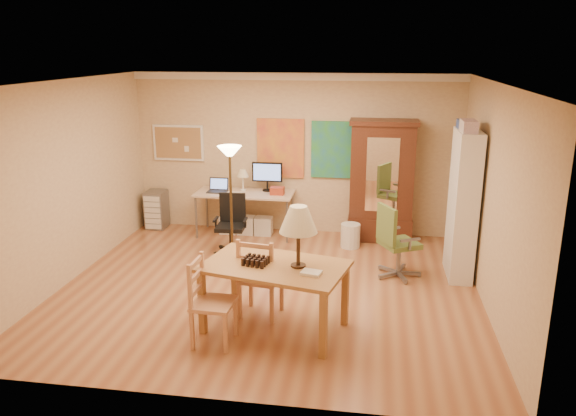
# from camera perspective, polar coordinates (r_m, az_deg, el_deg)

# --- Properties ---
(floor) EXTENTS (5.50, 5.50, 0.00)m
(floor) POSITION_cam_1_polar(r_m,az_deg,el_deg) (7.59, -1.94, -8.11)
(floor) COLOR brown
(floor) RESTS_ON ground
(crown_molding) EXTENTS (5.50, 0.08, 0.12)m
(crown_molding) POSITION_cam_1_polar(r_m,az_deg,el_deg) (9.36, 0.75, 13.22)
(crown_molding) COLOR white
(crown_molding) RESTS_ON floor
(corkboard) EXTENTS (0.90, 0.04, 0.62)m
(corkboard) POSITION_cam_1_polar(r_m,az_deg,el_deg) (9.99, -11.07, 6.52)
(corkboard) COLOR #9C6C49
(corkboard) RESTS_ON floor
(art_panel_left) EXTENTS (0.80, 0.04, 1.00)m
(art_panel_left) POSITION_cam_1_polar(r_m,az_deg,el_deg) (9.54, -0.76, 6.08)
(art_panel_left) COLOR gold
(art_panel_left) RESTS_ON floor
(art_panel_right) EXTENTS (0.75, 0.04, 0.95)m
(art_panel_right) POSITION_cam_1_polar(r_m,az_deg,el_deg) (9.44, 4.66, 5.91)
(art_panel_right) COLOR teal
(art_panel_right) RESTS_ON floor
(dining_table) EXTENTS (1.74, 1.27, 1.47)m
(dining_table) POSITION_cam_1_polar(r_m,az_deg,el_deg) (6.18, -0.51, -4.56)
(dining_table) COLOR brown
(dining_table) RESTS_ON floor
(ladder_chair_back) EXTENTS (0.52, 0.50, 1.00)m
(ladder_chair_back) POSITION_cam_1_polar(r_m,az_deg,el_deg) (6.68, -2.88, -7.28)
(ladder_chair_back) COLOR #A8744D
(ladder_chair_back) RESTS_ON floor
(ladder_chair_left) EXTENTS (0.44, 0.46, 0.97)m
(ladder_chair_left) POSITION_cam_1_polar(r_m,az_deg,el_deg) (6.17, -7.85, -9.62)
(ladder_chair_left) COLOR #A8744D
(ladder_chair_left) RESTS_ON floor
(torchiere_lamp) EXTENTS (0.33, 0.33, 1.82)m
(torchiere_lamp) POSITION_cam_1_polar(r_m,az_deg,el_deg) (7.69, -5.90, 3.63)
(torchiere_lamp) COLOR #43331B
(torchiere_lamp) RESTS_ON floor
(computer_desk) EXTENTS (1.64, 0.72, 1.24)m
(computer_desk) POSITION_cam_1_polar(r_m,az_deg,el_deg) (9.57, -4.15, -0.06)
(computer_desk) COLOR #C0A68C
(computer_desk) RESTS_ON floor
(office_chair_black) EXTENTS (0.57, 0.57, 0.92)m
(office_chair_black) POSITION_cam_1_polar(r_m,az_deg,el_deg) (8.79, -5.77, -3.01)
(office_chair_black) COLOR black
(office_chair_black) RESTS_ON floor
(office_chair_green) EXTENTS (0.65, 0.64, 1.04)m
(office_chair_green) POSITION_cam_1_polar(r_m,az_deg,el_deg) (7.99, 10.94, -4.97)
(office_chair_green) COLOR slate
(office_chair_green) RESTS_ON floor
(drawer_cart) EXTENTS (0.33, 0.40, 0.67)m
(drawer_cart) POSITION_cam_1_polar(r_m,az_deg,el_deg) (10.20, -13.21, -0.14)
(drawer_cart) COLOR slate
(drawer_cart) RESTS_ON floor
(armoire) EXTENTS (1.08, 0.51, 1.99)m
(armoire) POSITION_cam_1_polar(r_m,az_deg,el_deg) (9.31, 9.46, 1.93)
(armoire) COLOR #391B0F
(armoire) RESTS_ON floor
(bookshelf) EXTENTS (0.31, 0.82, 2.05)m
(bookshelf) POSITION_cam_1_polar(r_m,az_deg,el_deg) (8.03, 17.33, 0.25)
(bookshelf) COLOR white
(bookshelf) RESTS_ON floor
(wastebin) EXTENTS (0.31, 0.31, 0.39)m
(wastebin) POSITION_cam_1_polar(r_m,az_deg,el_deg) (9.06, 6.36, -2.80)
(wastebin) COLOR silver
(wastebin) RESTS_ON floor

